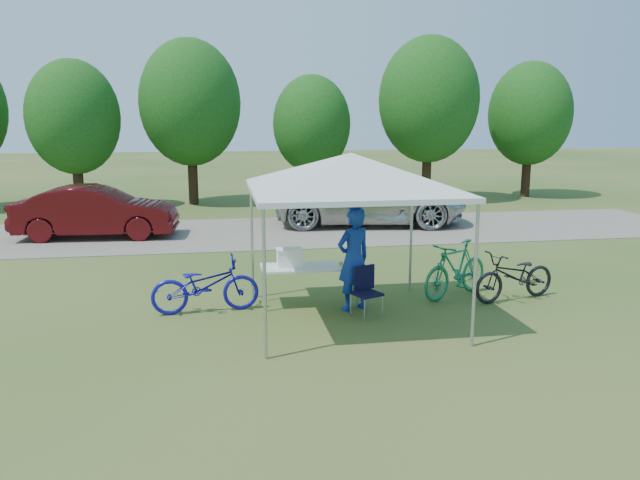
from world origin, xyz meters
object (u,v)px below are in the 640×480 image
(bike_blue, at_px, (205,285))
(sedan, at_px, (96,212))
(cyclist, at_px, (354,259))
(bike_green, at_px, (456,269))
(folding_chair, at_px, (365,287))
(cooler, at_px, (290,257))
(minivan, at_px, (370,198))
(bike_dark, at_px, (515,276))
(folding_table, at_px, (310,268))

(bike_blue, relative_size, sedan, 0.42)
(cyclist, xyz_separation_m, bike_green, (2.03, 0.45, -0.37))
(folding_chair, bearing_deg, cooler, 123.14)
(folding_chair, height_order, minivan, minivan)
(bike_green, xyz_separation_m, sedan, (-7.58, 6.98, 0.20))
(cooler, relative_size, bike_dark, 0.26)
(bike_blue, xyz_separation_m, bike_green, (4.55, 0.19, 0.05))
(bike_blue, relative_size, bike_dark, 1.04)
(folding_chair, relative_size, sedan, 0.19)
(folding_chair, relative_size, bike_dark, 0.48)
(folding_chair, distance_m, cyclist, 0.54)
(folding_chair, height_order, bike_blue, bike_blue)
(bike_blue, bearing_deg, folding_chair, -107.90)
(cyclist, xyz_separation_m, bike_blue, (-2.51, 0.26, -0.42))
(bike_green, bearing_deg, folding_chair, -98.78)
(cooler, bearing_deg, bike_dark, -5.16)
(folding_table, relative_size, cyclist, 0.95)
(bike_blue, distance_m, minivan, 9.45)
(bike_green, bearing_deg, sedan, -163.63)
(cyclist, xyz_separation_m, bike_dark, (3.01, 0.06, -0.44))
(cooler, bearing_deg, minivan, 66.89)
(bike_dark, bearing_deg, bike_blue, -107.34)
(cooler, bearing_deg, sedan, 122.70)
(bike_green, relative_size, sedan, 0.41)
(folding_table, height_order, cooler, cooler)
(bike_green, bearing_deg, cyclist, -108.39)
(cooler, height_order, bike_blue, cooler)
(bike_green, distance_m, sedan, 10.31)
(folding_table, relative_size, folding_chair, 2.07)
(bike_dark, bearing_deg, bike_green, -127.03)
(bike_blue, relative_size, minivan, 0.31)
(cooler, height_order, sedan, sedan)
(bike_dark, bearing_deg, folding_table, -110.94)
(folding_table, bearing_deg, sedan, 124.70)
(cooler, bearing_deg, folding_chair, -32.25)
(folding_table, xyz_separation_m, folding_chair, (0.84, -0.75, -0.17))
(cooler, relative_size, minivan, 0.08)
(cyclist, distance_m, bike_blue, 2.56)
(folding_chair, xyz_separation_m, cyclist, (-0.14, 0.32, 0.41))
(bike_blue, bearing_deg, bike_dark, -97.60)
(cooler, xyz_separation_m, bike_blue, (-1.46, -0.17, -0.39))
(folding_chair, xyz_separation_m, bike_green, (1.89, 0.77, 0.04))
(cyclist, relative_size, bike_dark, 1.03)
(bike_green, distance_m, minivan, 7.92)
(minivan, bearing_deg, bike_green, -174.27)
(bike_green, height_order, sedan, sedan)
(folding_table, xyz_separation_m, cooler, (-0.35, -0.00, 0.21))
(cooler, distance_m, minivan, 8.62)
(bike_blue, height_order, bike_green, bike_green)
(folding_chair, distance_m, bike_blue, 2.71)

